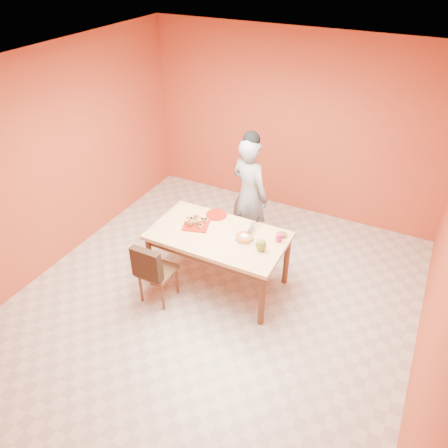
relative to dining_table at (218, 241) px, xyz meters
The scene contains 17 objects.
floor 0.75m from the dining_table, 71.26° to the right, with size 5.00×5.00×0.00m, color beige.
ceiling 2.06m from the dining_table, 71.26° to the right, with size 5.00×5.00×0.00m, color silver.
wall_back 2.28m from the dining_table, 87.10° to the left, with size 4.50×4.50×0.00m, color #B84E2A.
wall_left 2.27m from the dining_table, behind, with size 5.00×5.00×0.00m, color #B84E2A.
wall_right 2.48m from the dining_table, ahead, with size 5.00×5.00×0.00m, color #B84E2A.
dining_table is the anchor object (origin of this frame).
dining_chair 0.80m from the dining_table, 132.67° to the right, with size 0.38×0.45×0.84m.
pastry_pile 0.36m from the dining_table, behind, with size 0.27×0.27×0.09m, color tan, non-canonical shape.
person 0.94m from the dining_table, 91.01° to the left, with size 0.59×0.39×1.62m, color gray.
pastry_platter 0.34m from the dining_table, behind, with size 0.30×0.30×0.02m, color maroon.
red_dinner_plate 0.42m from the dining_table, 120.67° to the left, with size 0.27×0.27×0.02m, color maroon.
white_cake_plate 0.34m from the dining_table, ahead, with size 0.27×0.27×0.01m, color silver.
sponge_cake 0.35m from the dining_table, ahead, with size 0.22×0.22×0.05m, color orange.
cake_server 0.43m from the dining_table, 32.27° to the left, with size 0.05×0.26×0.01m, color silver.
egg_ornament 0.59m from the dining_table, ahead, with size 0.12×0.10×0.16m, color olive.
magenta_glass 0.72m from the dining_table, 15.68° to the left, with size 0.07×0.07×0.10m, color #B81B6E.
checker_tin 0.75m from the dining_table, 24.08° to the left, with size 0.11×0.11×0.03m, color #3A2310.
Camera 1 is at (1.83, -3.36, 3.74)m, focal length 35.00 mm.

